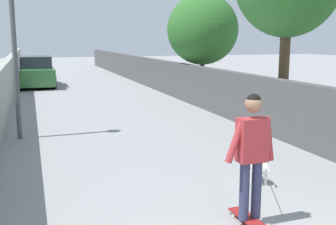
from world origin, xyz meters
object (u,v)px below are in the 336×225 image
Objects in this scene: lamp_post at (12,7)px; dog at (258,167)px; car_near at (36,72)px; skateboard at (249,219)px; person_skateboarder at (252,147)px; tree_right_near at (203,30)px.

dog is (-4.61, -3.91, -2.87)m from lamp_post.
skateboard is at bearing -172.38° from car_near.
lamp_post reaches higher than car_near.
tree_right_near is at bearing -19.74° from person_skateboarder.
lamp_post is at bearing 40.27° from dog.
lamp_post is 11.93m from car_near.
tree_right_near is 0.89× the size of lamp_post.
car_near is at bearing 11.48° from dog.
dog is (1.41, -0.94, 0.21)m from skateboard.
person_skateboarder is (-6.02, -2.97, -2.09)m from lamp_post.
tree_right_near reaches higher than skateboard.
person_skateboarder reaches higher than car_near.
skateboard is at bearing -3.58° from person_skateboarder.
person_skateboarder reaches higher than dog.
dog is at bearing -33.74° from person_skateboarder.
skateboard is (-10.71, 3.84, -2.70)m from tree_right_near.
lamp_post is 7.38m from skateboard.
skateboard is at bearing -153.76° from lamp_post.
lamp_post is 5.76× the size of skateboard.
tree_right_near is 2.50× the size of person_skateboarder.
skateboard is at bearing 160.26° from tree_right_near.
skateboard is 0.19× the size of car_near.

